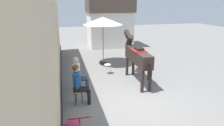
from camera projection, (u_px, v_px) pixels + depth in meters
name	position (u px, v px, depth m)	size (l,w,h in m)	color
ground_plane	(111.00, 72.00, 9.76)	(40.00, 40.00, 0.00)	slate
pub_facade_wall	(54.00, 52.00, 7.32)	(0.34, 14.00, 3.40)	#CCB793
distant_cottage	(109.00, 23.00, 15.26)	(3.40, 2.60, 3.50)	silver
seated_visitor_near	(79.00, 82.00, 6.53)	(0.61, 0.48, 1.39)	gold
seated_visitor_far	(78.00, 73.00, 7.45)	(0.61, 0.48, 1.39)	gold
saddled_horse_center	(137.00, 56.00, 8.32)	(0.51, 3.00, 2.06)	#2D231E
cafe_parasol	(103.00, 21.00, 10.44)	(2.10, 2.10, 2.58)	black
spare_stool_white	(107.00, 66.00, 9.50)	(0.32, 0.32, 0.46)	white
satchel_bag	(76.00, 79.00, 8.60)	(0.28, 0.12, 0.20)	brown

